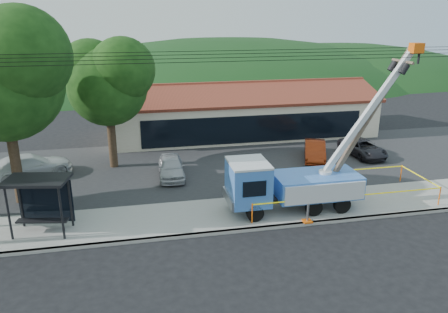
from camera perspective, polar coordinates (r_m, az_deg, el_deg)
name	(u,v)px	position (r m, az deg, el deg)	size (l,w,h in m)	color
ground	(264,252)	(20.35, 5.31, -12.32)	(120.00, 120.00, 0.00)	black
curb	(252,229)	(22.07, 3.71, -9.45)	(60.00, 0.25, 0.15)	gray
sidewalk	(243,213)	(23.70, 2.49, -7.36)	(60.00, 4.00, 0.15)	gray
parking_lot	(215,165)	(30.93, -1.15, -1.08)	(60.00, 12.00, 0.10)	#28282B
strip_mall	(243,113)	(38.76, 2.47, 5.74)	(22.50, 8.53, 4.67)	beige
tree_west_near	(1,70)	(25.70, -27.15, 10.07)	(7.56, 6.72, 10.80)	#332316
tree_lot	(107,78)	(30.00, -15.05, 9.82)	(6.30, 5.60, 8.94)	#332316
hill_west	(69,82)	(73.05, -19.54, 9.21)	(78.40, 56.00, 28.00)	#163C16
hill_center	(226,77)	(74.02, 0.28, 10.36)	(89.60, 64.00, 32.00)	#163C16
hill_east	(337,74)	(80.59, 14.57, 10.44)	(72.80, 52.00, 26.00)	#163C16
utility_truck	(290,182)	(23.64, 8.63, -3.35)	(10.12, 3.86, 8.71)	black
leaning_pole	(367,120)	(24.69, 18.16, 4.52)	(4.97, 1.86, 8.62)	brown
bus_shelter	(40,192)	(22.64, -22.91, -4.28)	(3.15, 2.27, 2.78)	black
caution_tape	(335,187)	(25.51, 14.32, -3.90)	(10.78, 3.71, 1.07)	#F85F0D
car_silver	(172,178)	(28.81, -6.85, -2.83)	(1.63, 4.05, 1.38)	#B6B8BE
car_red	(314,161)	(32.60, 11.69, -0.53)	(1.43, 4.09, 1.35)	maroon
car_white	(31,178)	(31.22, -23.88, -2.64)	(2.14, 5.26, 1.53)	silver
car_dark	(362,157)	(34.36, 17.54, -0.04)	(2.01, 4.36, 1.21)	black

